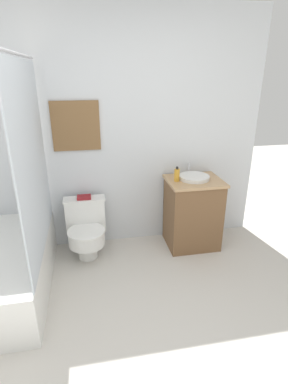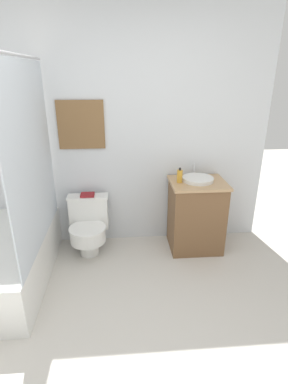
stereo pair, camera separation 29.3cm
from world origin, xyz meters
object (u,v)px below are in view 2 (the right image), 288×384
Objects in this scene: toilet at (88,225)px; sink at (198,179)px; soap_bottle at (180,176)px; book_on_tank at (88,195)px.

toilet is 1.27m from sink.
soap_bottle is at bearing -1.07° from toilet.
sink is 1.19m from book_on_tank.
sink is 2.30× the size of soap_bottle.
sink reaches higher than toilet.
book_on_tank is (0.00, 0.12, 0.31)m from toilet.
toilet is at bearing -179.52° from sink.
sink is at bearing 7.95° from soap_bottle.
book_on_tank is at bearing 172.07° from soap_bottle.
book_on_tank is (-0.97, 0.14, -0.23)m from soap_bottle.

